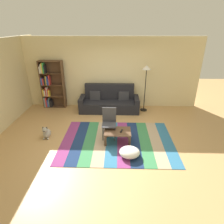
# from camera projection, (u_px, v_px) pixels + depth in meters

# --- Properties ---
(ground_plane) EXTENTS (14.00, 14.00, 0.00)m
(ground_plane) POSITION_uv_depth(u_px,v_px,m) (109.00, 138.00, 5.63)
(ground_plane) COLOR tan
(back_wall) EXTENTS (6.80, 0.10, 2.70)m
(back_wall) POSITION_uv_depth(u_px,v_px,m) (112.00, 73.00, 7.38)
(back_wall) COLOR beige
(back_wall) RESTS_ON ground_plane
(left_wall) EXTENTS (0.10, 5.50, 2.70)m
(left_wall) POSITION_uv_depth(u_px,v_px,m) (0.00, 86.00, 5.84)
(left_wall) COLOR beige
(left_wall) RESTS_ON ground_plane
(rug) EXTENTS (3.18, 2.29, 0.01)m
(rug) POSITION_uv_depth(u_px,v_px,m) (117.00, 141.00, 5.45)
(rug) COLOR #843370
(rug) RESTS_ON ground_plane
(couch) EXTENTS (2.26, 0.80, 1.00)m
(couch) POSITION_uv_depth(u_px,v_px,m) (109.00, 102.00, 7.33)
(couch) COLOR black
(couch) RESTS_ON ground_plane
(bookshelf) EXTENTS (0.90, 0.28, 1.86)m
(bookshelf) POSITION_uv_depth(u_px,v_px,m) (50.00, 86.00, 7.42)
(bookshelf) COLOR brown
(bookshelf) RESTS_ON ground_plane
(coffee_table) EXTENTS (0.74, 0.52, 0.35)m
(coffee_table) POSITION_uv_depth(u_px,v_px,m) (118.00, 133.00, 5.30)
(coffee_table) COLOR #513826
(coffee_table) RESTS_ON rug
(pouf) EXTENTS (0.52, 0.48, 0.23)m
(pouf) POSITION_uv_depth(u_px,v_px,m) (129.00, 152.00, 4.77)
(pouf) COLOR white
(pouf) RESTS_ON rug
(dog) EXTENTS (0.22, 0.35, 0.40)m
(dog) POSITION_uv_depth(u_px,v_px,m) (47.00, 133.00, 5.57)
(dog) COLOR #9E998E
(dog) RESTS_ON ground_plane
(standing_lamp) EXTENTS (0.32, 0.32, 1.75)m
(standing_lamp) POSITION_uv_depth(u_px,v_px,m) (146.00, 73.00, 6.85)
(standing_lamp) COLOR black
(standing_lamp) RESTS_ON ground_plane
(tv_remote) EXTENTS (0.09, 0.16, 0.02)m
(tv_remote) POSITION_uv_depth(u_px,v_px,m) (122.00, 131.00, 5.25)
(tv_remote) COLOR black
(tv_remote) RESTS_ON coffee_table
(folding_chair) EXTENTS (0.40, 0.40, 0.90)m
(folding_chair) POSITION_uv_depth(u_px,v_px,m) (109.00, 120.00, 5.48)
(folding_chair) COLOR #38383D
(folding_chair) RESTS_ON ground_plane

